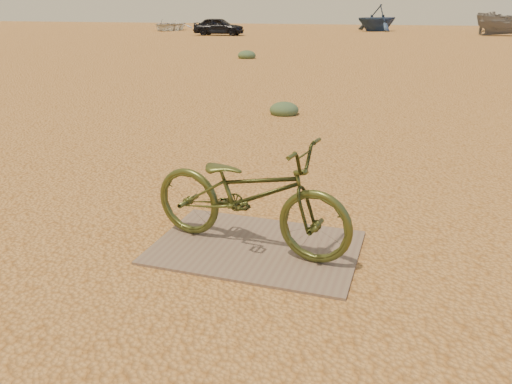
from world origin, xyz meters
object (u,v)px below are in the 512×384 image
(boat_near_left, at_px, (169,25))
(boat_far_left, at_px, (377,18))
(bicycle, at_px, (249,194))
(boat_mid_right, at_px, (509,23))
(plywood_board, at_px, (256,247))
(car, at_px, (219,26))

(boat_near_left, distance_m, boat_far_left, 18.15)
(bicycle, bearing_deg, boat_mid_right, -1.26)
(boat_far_left, height_order, boat_mid_right, boat_far_left)
(boat_far_left, bearing_deg, plywood_board, -44.37)
(boat_near_left, bearing_deg, plywood_board, -65.18)
(bicycle, distance_m, car, 34.58)
(boat_mid_right, bearing_deg, boat_far_left, 57.26)
(car, distance_m, boat_mid_right, 20.83)
(bicycle, xyz_separation_m, car, (-13.27, 31.93, 0.14))
(plywood_board, height_order, boat_near_left, boat_near_left)
(plywood_board, distance_m, bicycle, 0.48)
(car, height_order, boat_mid_right, boat_mid_right)
(bicycle, relative_size, boat_far_left, 0.42)
(plywood_board, bearing_deg, car, 112.66)
(boat_far_left, bearing_deg, boat_near_left, -124.40)
(bicycle, xyz_separation_m, boat_near_left, (-20.59, 38.12, -0.01))
(plywood_board, distance_m, car, 34.59)
(plywood_board, relative_size, car, 0.46)
(car, bearing_deg, plywood_board, -162.01)
(bicycle, bearing_deg, boat_far_left, 12.83)
(plywood_board, distance_m, boat_mid_right, 38.39)
(car, relative_size, boat_mid_right, 0.80)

